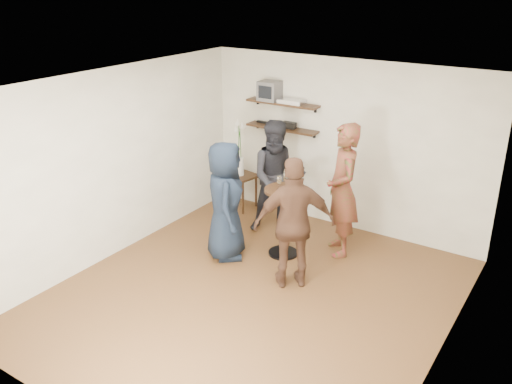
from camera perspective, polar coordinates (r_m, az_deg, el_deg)
room at (r=6.22m, az=-0.51°, el=-0.80°), size 4.58×5.08×2.68m
shelf_upper at (r=8.49m, az=2.80°, el=9.33°), size 1.20×0.25×0.04m
shelf_lower at (r=8.58m, az=2.75°, el=6.73°), size 1.20×0.25×0.04m
crt_monitor at (r=8.57m, az=1.49°, el=10.61°), size 0.32×0.30×0.30m
dvd_deck at (r=8.39m, az=3.80°, el=9.50°), size 0.40×0.24×0.06m
radio at (r=8.50m, az=3.50°, el=7.04°), size 0.22×0.10×0.10m
power_strip at (r=8.79m, az=0.96°, el=7.34°), size 0.30×0.05×0.03m
side_table at (r=9.08m, az=-1.72°, el=1.24°), size 0.57×0.57×0.59m
vase_lilies at (r=8.94m, az=-1.76°, el=3.69°), size 0.19×0.20×0.99m
drinks_table at (r=7.50m, az=2.96°, el=-2.20°), size 0.55×0.55×1.00m
wine_glass_fl at (r=7.30m, az=2.46°, el=1.23°), size 0.06×0.06×0.19m
wine_glass_fr at (r=7.25m, az=3.39°, el=1.26°), size 0.07×0.07×0.22m
wine_glass_bl at (r=7.37m, az=3.18°, el=1.53°), size 0.07×0.07×0.21m
wine_glass_br at (r=7.31m, az=3.35°, el=1.29°), size 0.07×0.07×0.20m
person_plaid at (r=7.53m, az=9.08°, el=0.17°), size 0.78×0.82×1.89m
person_dark at (r=8.15m, az=2.29°, el=1.60°), size 1.07×1.04×1.74m
person_navy at (r=7.38m, az=-3.25°, el=-0.95°), size 0.91×0.97×1.67m
person_brown at (r=6.69m, az=4.04°, el=-3.35°), size 1.04×0.96×1.71m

